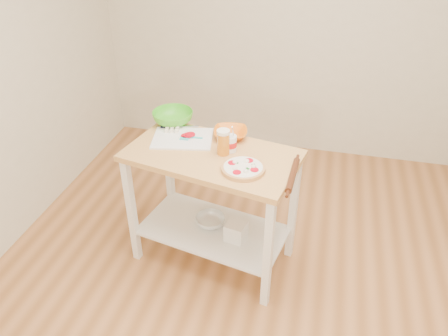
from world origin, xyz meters
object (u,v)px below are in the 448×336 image
orange_bowl (230,133)px  shelf_bin (236,231)px  beer_pint (223,142)px  cutting_board (182,138)px  pizza (243,168)px  spatula (190,138)px  rolling_pin (293,175)px  knife (174,127)px  yogurt_tub (230,143)px  prep_island (212,185)px  shelf_glass_bowl (210,221)px  green_bowl (173,117)px

orange_bowl → shelf_bin: 0.68m
orange_bowl → beer_pint: size_ratio=1.36×
cutting_board → pizza: bearing=-41.5°
spatula → rolling_pin: bearing=-26.0°
knife → rolling_pin: bearing=-39.8°
yogurt_tub → rolling_pin: (0.43, -0.22, -0.03)m
prep_island → pizza: bearing=-32.3°
cutting_board → shelf_bin: bearing=-35.4°
orange_bowl → shelf_glass_bowl: size_ratio=1.06×
yogurt_tub → pizza: bearing=-57.9°
spatula → yogurt_tub: yogurt_tub is taller
cutting_board → yogurt_tub: 0.36m
cutting_board → shelf_glass_bowl: size_ratio=2.08×
shelf_glass_bowl → rolling_pin: bearing=-19.9°
green_bowl → knife: bearing=-64.8°
pizza → green_bowl: (-0.62, 0.49, 0.03)m
cutting_board → prep_island: bearing=-39.8°
knife → shelf_bin: 0.85m
cutting_board → green_bowl: green_bowl is taller
spatula → yogurt_tub: size_ratio=0.78×
green_bowl → beer_pint: (0.46, -0.33, 0.04)m
spatula → beer_pint: (0.26, -0.12, 0.07)m
spatula → shelf_glass_bowl: bearing=-33.2°
pizza → shelf_glass_bowl: 0.71m
orange_bowl → beer_pint: (0.01, -0.23, 0.06)m
shelf_glass_bowl → orange_bowl: bearing=62.7°
spatula → shelf_bin: (0.37, -0.19, -0.59)m
prep_island → cutting_board: cutting_board is taller
cutting_board → shelf_bin: 0.75m
shelf_glass_bowl → shelf_bin: shelf_bin is taller
prep_island → yogurt_tub: 0.33m
green_bowl → shelf_bin: green_bowl is taller
prep_island → knife: knife is taller
prep_island → green_bowl: size_ratio=4.12×
green_bowl → spatula: bearing=-47.2°
prep_island → shelf_bin: (0.18, -0.06, -0.32)m
orange_bowl → green_bowl: 0.46m
yogurt_tub → orange_bowl: bearing=102.0°
prep_island → spatula: (-0.19, 0.13, 0.27)m
shelf_glass_bowl → beer_pint: bearing=-16.5°
pizza → shelf_bin: bearing=121.3°
prep_island → pizza: pizza is taller
cutting_board → yogurt_tub: size_ratio=2.34×
yogurt_tub → shelf_glass_bowl: (-0.14, -0.01, -0.66)m
spatula → knife: (-0.16, 0.13, 0.00)m
rolling_pin → shelf_bin: bearing=163.9°
knife → shelf_bin: (0.53, -0.32, -0.59)m
rolling_pin → shelf_bin: 0.70m
prep_island → orange_bowl: orange_bowl is taller
orange_bowl → yogurt_tub: bearing=-78.0°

